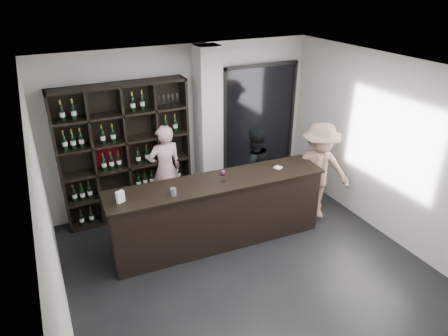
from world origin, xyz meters
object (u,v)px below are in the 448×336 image
tasting_counter (218,212)px  customer (318,172)px  wine_shelf (126,153)px  taster_black (253,169)px  taster_pink (165,170)px

tasting_counter → customer: (1.88, -0.05, 0.32)m
wine_shelf → tasting_counter: wine_shelf is taller
tasting_counter → taster_black: taster_black is taller
wine_shelf → taster_black: wine_shelf is taller
taster_black → customer: 1.15m
taster_black → customer: customer is taller
wine_shelf → taster_pink: size_ratio=1.45×
wine_shelf → taster_black: 2.26m
wine_shelf → taster_black: size_ratio=1.56×
tasting_counter → taster_black: size_ratio=2.22×
taster_pink → customer: 2.66m
taster_pink → customer: size_ratio=0.94×
wine_shelf → customer: size_ratio=1.35×
tasting_counter → wine_shelf: bearing=128.6°
taster_black → customer: (0.82, -0.80, 0.12)m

